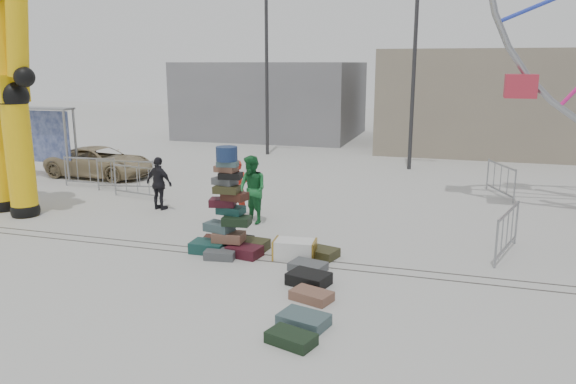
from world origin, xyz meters
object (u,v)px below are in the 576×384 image
(barricade_dummy_c, at_px, (137,182))
(barricade_wheel_front, at_px, (507,233))
(lamp_post_right, at_px, (417,60))
(suitcase_tower, at_px, (229,223))
(pedestrian_black, at_px, (159,183))
(barricade_dummy_b, at_px, (125,176))
(pedestrian_green, at_px, (252,190))
(parked_suv, at_px, (100,162))
(steamer_trunk, at_px, (295,250))
(barricade_wheel_back, at_px, (501,180))
(lamp_post_left, at_px, (269,60))
(barricade_dummy_a, at_px, (90,172))
(pedestrian_red, at_px, (238,189))
(banner_scaffold, at_px, (30,125))

(barricade_dummy_c, distance_m, barricade_wheel_front, 11.46)
(lamp_post_right, xyz_separation_m, suitcase_tower, (-3.22, -12.01, -3.78))
(suitcase_tower, xyz_separation_m, barricade_wheel_front, (6.24, 1.62, -0.15))
(suitcase_tower, xyz_separation_m, pedestrian_black, (-3.54, 3.02, 0.11))
(barricade_wheel_front, bearing_deg, barricade_dummy_c, 94.07)
(pedestrian_black, bearing_deg, barricade_dummy_b, -25.21)
(pedestrian_green, bearing_deg, parked_suv, -174.14)
(barricade_wheel_front, bearing_deg, lamp_post_right, 32.60)
(pedestrian_green, bearing_deg, steamer_trunk, -17.17)
(barricade_wheel_back, distance_m, pedestrian_black, 11.15)
(lamp_post_left, height_order, suitcase_tower, lamp_post_left)
(lamp_post_left, distance_m, pedestrian_black, 11.60)
(lamp_post_right, distance_m, barricade_wheel_back, 6.54)
(suitcase_tower, bearing_deg, pedestrian_black, 141.30)
(barricade_wheel_back, distance_m, pedestrian_green, 8.74)
(barricade_dummy_a, height_order, pedestrian_black, pedestrian_black)
(barricade_wheel_front, distance_m, pedestrian_red, 7.35)
(barricade_wheel_back, bearing_deg, steamer_trunk, -53.00)
(pedestrian_red, bearing_deg, parked_suv, 147.11)
(pedestrian_black, relative_size, parked_suv, 0.38)
(barricade_wheel_front, relative_size, pedestrian_red, 1.21)
(barricade_wheel_front, bearing_deg, pedestrian_green, 99.09)
(steamer_trunk, xyz_separation_m, barricade_dummy_a, (-9.16, 5.14, 0.33))
(lamp_post_left, bearing_deg, barricade_wheel_back, -30.74)
(barricade_wheel_back, bearing_deg, parked_suv, -107.52)
(pedestrian_green, distance_m, pedestrian_black, 3.25)
(lamp_post_right, xyz_separation_m, lamp_post_left, (-7.00, 2.00, 0.00))
(barricade_wheel_back, bearing_deg, pedestrian_green, -72.99)
(pedestrian_black, height_order, parked_suv, pedestrian_black)
(barricade_dummy_c, height_order, pedestrian_green, pedestrian_green)
(pedestrian_green, bearing_deg, lamp_post_right, 104.22)
(lamp_post_right, xyz_separation_m, pedestrian_green, (-3.56, -9.55, -3.54))
(steamer_trunk, bearing_deg, lamp_post_right, 77.31)
(lamp_post_left, bearing_deg, lamp_post_right, -15.95)
(barricade_dummy_a, bearing_deg, pedestrian_red, -20.57)
(lamp_post_left, height_order, pedestrian_red, lamp_post_left)
(lamp_post_left, distance_m, pedestrian_red, 11.96)
(steamer_trunk, bearing_deg, pedestrian_green, 123.00)
(lamp_post_right, relative_size, suitcase_tower, 3.18)
(barricade_dummy_c, bearing_deg, parked_suv, 151.86)
(lamp_post_left, distance_m, barricade_dummy_c, 10.76)
(lamp_post_right, relative_size, parked_suv, 1.90)
(lamp_post_left, height_order, barricade_wheel_back, lamp_post_left)
(barricade_dummy_b, height_order, barricade_wheel_back, same)
(pedestrian_red, bearing_deg, barricade_dummy_b, 153.59)
(barricade_dummy_c, bearing_deg, steamer_trunk, -20.47)
(pedestrian_red, distance_m, pedestrian_black, 2.57)
(barricade_dummy_a, bearing_deg, pedestrian_green, -22.82)
(banner_scaffold, distance_m, barricade_dummy_a, 3.66)
(barricade_dummy_a, xyz_separation_m, barricade_wheel_front, (13.77, -3.48, 0.00))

